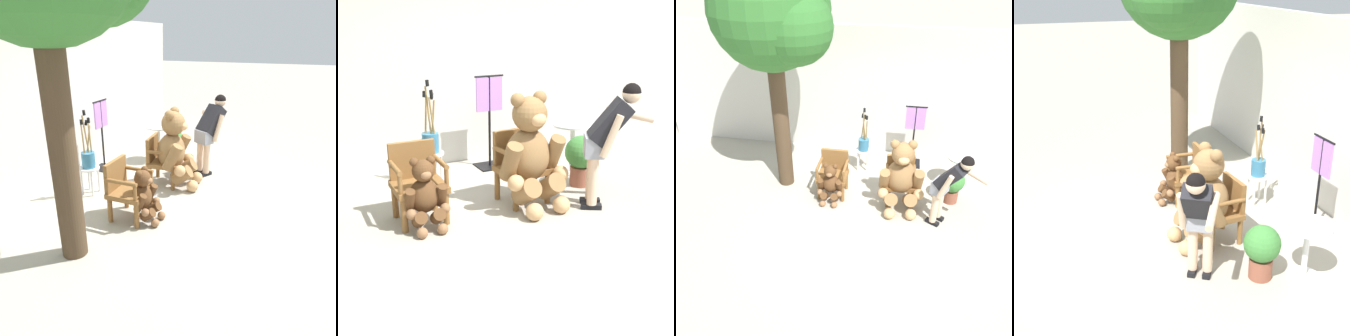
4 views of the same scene
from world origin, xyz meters
TOP-DOWN VIEW (x-y plane):
  - ground_plane at (0.00, 0.00)m, footprint 60.00×60.00m
  - back_wall at (0.00, 2.40)m, footprint 10.00×0.16m
  - wooden_chair_left at (-0.64, 0.52)m, footprint 0.57×0.53m
  - wooden_chair_right at (0.64, 0.52)m, footprint 0.61×0.57m
  - teddy_bear_large at (0.65, 0.27)m, footprint 0.83×0.81m
  - teddy_bear_small at (-0.64, 0.24)m, footprint 0.48×0.45m
  - person_visitor at (1.43, -0.12)m, footprint 0.89×0.53m
  - white_stool at (-0.18, 1.48)m, footprint 0.34×0.34m
  - brush_bucket at (-0.18, 1.48)m, footprint 0.22×0.22m
  - round_side_table at (1.78, 1.08)m, footprint 0.56×0.56m
  - potted_plant at (1.60, 0.60)m, footprint 0.44×0.44m
  - clothing_display_stand at (0.85, 1.85)m, footprint 0.44×0.40m

SIDE VIEW (x-z plane):
  - ground_plane at x=0.00m, z-range 0.00..0.00m
  - white_stool at x=-0.18m, z-range 0.13..0.59m
  - teddy_bear_small at x=-0.64m, z-range -0.01..0.79m
  - potted_plant at x=1.60m, z-range 0.06..0.74m
  - round_side_table at x=1.78m, z-range 0.09..0.81m
  - wooden_chair_left at x=-0.64m, z-range 0.03..0.89m
  - wooden_chair_right at x=0.64m, z-range 0.03..0.89m
  - brush_bucket at x=-0.18m, z-range 0.17..1.12m
  - teddy_bear_large at x=0.65m, z-range -0.01..1.35m
  - clothing_display_stand at x=0.85m, z-range 0.04..1.40m
  - person_visitor at x=1.43m, z-range 0.15..1.63m
  - back_wall at x=0.00m, z-range 0.00..2.80m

